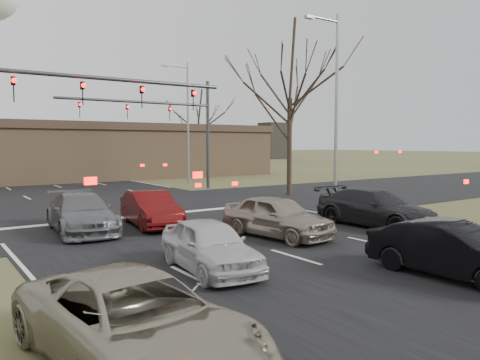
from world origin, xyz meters
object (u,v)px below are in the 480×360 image
object	(u,v)px
building	(60,151)
mast_arm_far	(174,121)
car_white_sedan	(210,245)
car_black_hatch	(453,250)
car_silver_suv	(135,321)
streetlight_right_near	(334,101)
car_red_ahead	(151,209)
car_grey_ahead	(81,213)
mast_arm_near	(30,101)
streetlight_right_far	(186,117)
car_silver_ahead	(277,216)
car_charcoal_sedan	(376,208)

from	to	relation	value
building	mast_arm_far	world-z (taller)	mast_arm_far
building	car_white_sedan	xyz separation A→B (m)	(-4.80, -34.75, -1.98)
car_white_sedan	car_black_hatch	distance (m)	6.20
car_silver_suv	car_black_hatch	bearing A→B (deg)	-8.03
streetlight_right_near	car_black_hatch	xyz separation A→B (m)	(-6.95, -10.83, -4.88)
streetlight_right_near	car_black_hatch	bearing A→B (deg)	-122.69
car_black_hatch	car_red_ahead	world-z (taller)	car_red_ahead
streetlight_right_near	car_grey_ahead	distance (m)	13.72
mast_arm_near	car_red_ahead	xyz separation A→B (m)	(3.90, -2.70, -4.35)
building	mast_arm_near	distance (m)	26.14
streetlight_right_near	car_black_hatch	world-z (taller)	streetlight_right_near
mast_arm_far	car_silver_suv	distance (m)	27.20
car_white_sedan	car_red_ahead	world-z (taller)	car_red_ahead
streetlight_right_far	car_white_sedan	world-z (taller)	streetlight_right_far
mast_arm_far	streetlight_right_near	bearing A→B (deg)	-78.53
streetlight_right_far	car_red_ahead	distance (m)	20.40
car_silver_suv	car_grey_ahead	distance (m)	11.65
car_silver_suv	car_red_ahead	world-z (taller)	car_red_ahead
car_white_sedan	car_silver_ahead	world-z (taller)	car_silver_ahead
mast_arm_near	car_black_hatch	world-z (taller)	mast_arm_near
mast_arm_far	car_silver_ahead	xyz separation A→B (m)	(-4.68, -17.31, -4.26)
building	car_silver_ahead	size ratio (longest dim) A/B	9.49
mast_arm_near	car_silver_ahead	world-z (taller)	mast_arm_near
mast_arm_near	streetlight_right_near	xyz separation A→B (m)	(14.05, -3.00, 0.51)
car_charcoal_sedan	car_black_hatch	bearing A→B (deg)	-128.49
mast_arm_near	car_black_hatch	size ratio (longest dim) A/B	2.82
building	car_grey_ahead	bearing A→B (deg)	-102.40
car_red_ahead	streetlight_right_far	bearing A→B (deg)	65.15
mast_arm_near	streetlight_right_far	xyz separation A→B (m)	(14.55, 14.00, 0.51)
streetlight_right_near	car_white_sedan	distance (m)	14.30
streetlight_right_near	streetlight_right_far	distance (m)	17.01
mast_arm_near	streetlight_right_far	world-z (taller)	streetlight_right_far
car_silver_suv	car_silver_ahead	distance (m)	10.22
car_white_sedan	car_silver_suv	bearing A→B (deg)	-126.29
building	car_white_sedan	world-z (taller)	building
car_charcoal_sedan	car_silver_ahead	world-z (taller)	car_charcoal_sedan
mast_arm_far	car_red_ahead	distance (m)	15.37
car_black_hatch	car_charcoal_sedan	xyz separation A→B (m)	(4.35, 5.93, 0.06)
car_white_sedan	car_grey_ahead	xyz separation A→B (m)	(-1.20, 7.46, 0.05)
mast_arm_near	car_grey_ahead	bearing A→B (deg)	-61.76
car_charcoal_sedan	car_grey_ahead	bearing A→B (deg)	149.06
car_red_ahead	car_silver_ahead	xyz separation A→B (m)	(2.83, -4.61, 0.04)
mast_arm_far	car_silver_suv	size ratio (longest dim) A/B	2.22
car_black_hatch	car_white_sedan	bearing A→B (deg)	136.64
car_black_hatch	car_silver_ahead	bearing A→B (deg)	90.99
car_silver_suv	car_red_ahead	size ratio (longest dim) A/B	1.15
car_black_hatch	car_grey_ahead	xyz separation A→B (m)	(-5.87, 11.54, 0.04)
streetlight_right_near	car_silver_ahead	world-z (taller)	streetlight_right_near
car_charcoal_sedan	car_grey_ahead	distance (m)	11.66
streetlight_right_far	car_silver_ahead	xyz separation A→B (m)	(-7.82, -21.31, -4.82)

